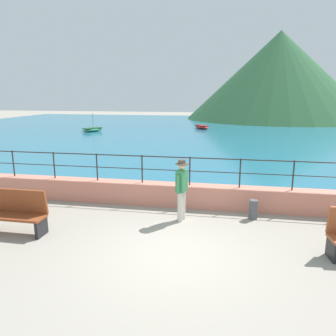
{
  "coord_description": "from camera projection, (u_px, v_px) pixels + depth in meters",
  "views": [
    {
      "loc": [
        1.09,
        -6.41,
        3.46
      ],
      "look_at": [
        -0.78,
        3.7,
        1.1
      ],
      "focal_mm": 34.06,
      "sensor_mm": 36.0,
      "label": 1
    }
  ],
  "objects": [
    {
      "name": "bench_main",
      "position": [
        14.0,
        211.0,
        8.13
      ],
      "size": [
        1.7,
        0.56,
        1.13
      ],
      "color": "brown",
      "rests_on": "ground"
    },
    {
      "name": "hill_main",
      "position": [
        278.0,
        76.0,
        45.49
      ],
      "size": [
        25.91,
        25.91,
        12.27
      ],
      "primitive_type": "cone",
      "color": "#285633",
      "rests_on": "ground"
    },
    {
      "name": "lake_water",
      "position": [
        216.0,
        130.0,
        31.87
      ],
      "size": [
        64.0,
        44.32,
        0.06
      ],
      "primitive_type": "cube",
      "color": "#236B89",
      "rests_on": "ground"
    },
    {
      "name": "person_walking",
      "position": [
        182.0,
        187.0,
        8.8
      ],
      "size": [
        0.38,
        0.55,
        1.75
      ],
      "color": "beige",
      "rests_on": "ground"
    },
    {
      "name": "boat_0",
      "position": [
        92.0,
        129.0,
        30.34
      ],
      "size": [
        1.89,
        2.45,
        1.73
      ],
      "color": "#338C59",
      "rests_on": "lake_water"
    },
    {
      "name": "bollard",
      "position": [
        253.0,
        209.0,
        9.06
      ],
      "size": [
        0.24,
        0.24,
        0.56
      ],
      "primitive_type": "cylinder",
      "color": "#4C4C51",
      "rests_on": "ground"
    },
    {
      "name": "railing",
      "position": [
        190.0,
        166.0,
        9.88
      ],
      "size": [
        18.44,
        0.04,
        0.9
      ],
      "color": "#282623",
      "rests_on": "promenade_wall"
    },
    {
      "name": "promenade_wall",
      "position": [
        189.0,
        195.0,
        10.1
      ],
      "size": [
        20.0,
        0.56,
        0.7
      ],
      "primitive_type": "cube",
      "color": "tan",
      "rests_on": "ground"
    },
    {
      "name": "boat_2",
      "position": [
        202.0,
        127.0,
        32.91
      ],
      "size": [
        2.02,
        2.41,
        0.36
      ],
      "color": "red",
      "rests_on": "lake_water"
    },
    {
      "name": "ground_plane",
      "position": [
        172.0,
        254.0,
        7.11
      ],
      "size": [
        120.0,
        120.0,
        0.0
      ],
      "primitive_type": "plane",
      "color": "gray"
    }
  ]
}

